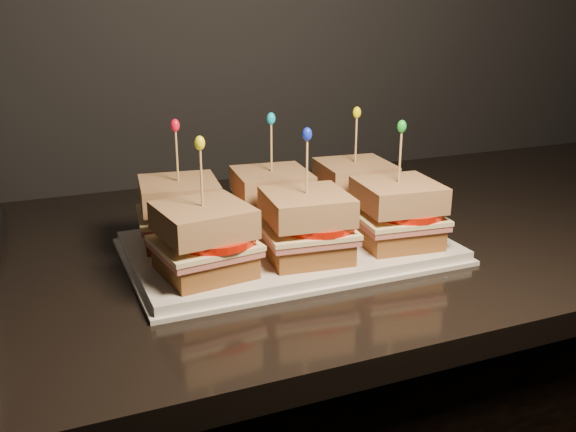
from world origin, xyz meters
name	(u,v)px	position (x,y,z in m)	size (l,w,h in m)	color
granite_slab	(427,225)	(0.29, 1.66, 0.91)	(2.58, 0.71, 0.03)	black
platter	(288,248)	(0.01, 1.59, 0.93)	(0.42, 0.26, 0.02)	silver
platter_rim	(288,252)	(0.01, 1.59, 0.93)	(0.43, 0.27, 0.01)	silver
sandwich_0_bread_bot	(181,231)	(-0.12, 1.65, 0.95)	(0.10, 0.10, 0.03)	brown
sandwich_0_ham	(180,219)	(-0.12, 1.65, 0.97)	(0.11, 0.11, 0.01)	#B4504F
sandwich_0_cheese	(180,214)	(-0.12, 1.65, 0.98)	(0.11, 0.11, 0.01)	#FFEBAA
sandwich_0_tomato	(190,209)	(-0.11, 1.64, 0.99)	(0.10, 0.10, 0.01)	red
sandwich_0_bread_top	(179,193)	(-0.12, 1.65, 1.01)	(0.10, 0.10, 0.03)	brown
sandwich_0_pick	(177,159)	(-0.12, 1.65, 1.06)	(0.00, 0.00, 0.09)	tan
sandwich_0_frill	(175,125)	(-0.12, 1.65, 1.10)	(0.01, 0.01, 0.02)	red
sandwich_1_bread_bot	(272,219)	(0.01, 1.65, 0.95)	(0.10, 0.10, 0.03)	brown
sandwich_1_ham	(272,207)	(0.01, 1.65, 0.97)	(0.11, 0.11, 0.01)	#B4504F
sandwich_1_cheese	(272,203)	(0.01, 1.65, 0.98)	(0.11, 0.11, 0.01)	#FFEBAA
sandwich_1_tomato	(281,198)	(0.03, 1.64, 0.99)	(0.10, 0.10, 0.01)	red
sandwich_1_bread_top	(272,183)	(0.01, 1.65, 1.01)	(0.10, 0.10, 0.03)	brown
sandwich_1_pick	(271,150)	(0.01, 1.65, 1.06)	(0.00, 0.00, 0.09)	tan
sandwich_1_frill	(271,118)	(0.01, 1.65, 1.10)	(0.01, 0.01, 0.02)	#0BAACB
sandwich_2_bread_bot	(354,208)	(0.15, 1.65, 0.95)	(0.10, 0.10, 0.03)	brown
sandwich_2_ham	(354,197)	(0.15, 1.65, 0.97)	(0.11, 0.11, 0.01)	#B4504F
sandwich_2_cheese	(354,193)	(0.15, 1.65, 0.98)	(0.11, 0.11, 0.01)	#FFEBAA
sandwich_2_tomato	(363,188)	(0.16, 1.64, 0.99)	(0.10, 0.10, 0.01)	red
sandwich_2_bread_top	(355,174)	(0.15, 1.65, 1.01)	(0.10, 0.10, 0.03)	brown
sandwich_2_pick	(356,143)	(0.15, 1.65, 1.06)	(0.00, 0.00, 0.09)	tan
sandwich_2_frill	(357,112)	(0.15, 1.65, 1.10)	(0.01, 0.01, 0.02)	#FAEF02
sandwich_3_bread_bot	(205,262)	(-0.12, 1.53, 0.95)	(0.10, 0.10, 0.03)	brown
sandwich_3_ham	(204,248)	(-0.12, 1.53, 0.97)	(0.11, 0.11, 0.01)	#B4504F
sandwich_3_cheese	(204,243)	(-0.12, 1.53, 0.98)	(0.11, 0.11, 0.01)	#FFEBAA
sandwich_3_tomato	(215,237)	(-0.11, 1.52, 0.99)	(0.10, 0.10, 0.01)	red
sandwich_3_bread_top	(203,220)	(-0.12, 1.53, 1.01)	(0.10, 0.10, 0.03)	brown
sandwich_3_pick	(201,181)	(-0.12, 1.53, 1.06)	(0.00, 0.00, 0.09)	tan
sandwich_3_frill	(200,143)	(-0.12, 1.53, 1.10)	(0.01, 0.01, 0.02)	yellow
sandwich_4_bread_bot	(306,247)	(0.01, 1.53, 0.95)	(0.10, 0.10, 0.03)	brown
sandwich_4_ham	(306,234)	(0.01, 1.53, 0.97)	(0.11, 0.11, 0.01)	#B4504F
sandwich_4_cheese	(306,228)	(0.01, 1.53, 0.98)	(0.11, 0.11, 0.01)	#FFEBAA
sandwich_4_tomato	(317,223)	(0.03, 1.52, 0.99)	(0.10, 0.10, 0.01)	red
sandwich_4_bread_top	(307,207)	(0.01, 1.53, 1.01)	(0.10, 0.10, 0.03)	brown
sandwich_4_pick	(307,170)	(0.01, 1.53, 1.06)	(0.00, 0.00, 0.09)	tan
sandwich_4_frill	(307,134)	(0.01, 1.53, 1.10)	(0.01, 0.01, 0.02)	#142ADE
sandwich_5_bread_bot	(396,233)	(0.15, 1.53, 0.95)	(0.10, 0.10, 0.03)	brown
sandwich_5_ham	(397,221)	(0.15, 1.53, 0.97)	(0.11, 0.11, 0.01)	#B4504F
sandwich_5_cheese	(397,216)	(0.15, 1.53, 0.98)	(0.11, 0.11, 0.01)	#FFEBAA
sandwich_5_tomato	(407,211)	(0.16, 1.52, 0.99)	(0.10, 0.10, 0.01)	red
sandwich_5_bread_top	(398,195)	(0.15, 1.53, 1.01)	(0.10, 0.10, 0.03)	brown
sandwich_5_pick	(400,160)	(0.15, 1.53, 1.06)	(0.00, 0.00, 0.09)	tan
sandwich_5_frill	(402,126)	(0.15, 1.53, 1.10)	(0.01, 0.01, 0.02)	green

